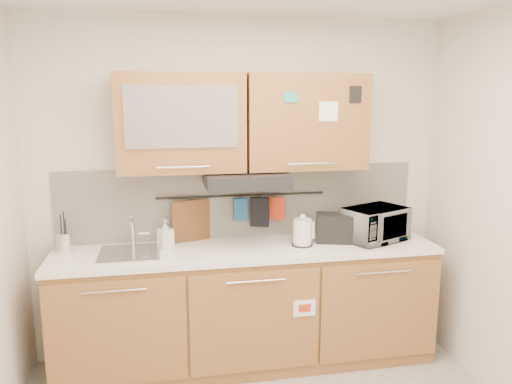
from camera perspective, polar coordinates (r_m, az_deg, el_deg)
name	(u,v)px	position (r m, az deg, el deg)	size (l,w,h in m)	color
wall_back	(241,189)	(3.91, -1.75, 0.32)	(3.20, 3.20, 0.00)	silver
base_cabinet	(248,312)	(3.89, -0.94, -13.60)	(2.80, 0.64, 0.88)	olive
countertop	(248,250)	(3.71, -0.95, -6.64)	(2.82, 0.62, 0.04)	white
backsplash	(241,202)	(3.92, -1.72, -1.15)	(2.80, 0.02, 0.56)	silver
upper_cabinets	(244,122)	(3.67, -1.43, 7.98)	(1.82, 0.37, 0.70)	olive
range_hood	(246,179)	(3.64, -1.14, 1.46)	(0.60, 0.46, 0.10)	black
sink	(130,253)	(3.68, -14.24, -6.75)	(0.42, 0.40, 0.26)	silver
utensil_rail	(242,195)	(3.87, -1.63, -0.40)	(0.02, 0.02, 1.30)	black
utensil_crock	(65,242)	(3.82, -21.01, -5.37)	(0.14, 0.14, 0.30)	silver
kettle	(303,233)	(3.74, 5.34, -4.70)	(0.18, 0.17, 0.24)	silver
toaster	(335,228)	(3.86, 9.05, -4.05)	(0.32, 0.24, 0.22)	black
microwave	(375,224)	(3.95, 13.44, -3.60)	(0.47, 0.32, 0.26)	#999999
soap_bottle	(165,234)	(3.73, -10.32, -4.71)	(0.09, 0.10, 0.21)	#999999
cutting_board	(191,224)	(3.86, -7.44, -3.69)	(0.30, 0.02, 0.38)	brown
oven_mitt	(240,210)	(3.87, -1.80, -2.02)	(0.11, 0.03, 0.18)	#1D4C87
dark_pouch	(260,212)	(3.91, 0.42, -2.30)	(0.15, 0.04, 0.23)	black
pot_holder	(275,208)	(3.93, 2.20, -1.88)	(0.15, 0.02, 0.18)	red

